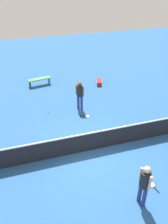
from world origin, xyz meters
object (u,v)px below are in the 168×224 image
Objects in this scene: tennis_ball_stray_left at (93,136)px; player_far_side at (145,183)px; tennis_racket_near_player at (87,116)px; courtside_bench at (39,79)px; tennis_ball_midcourt at (81,96)px; player_near_side at (80,93)px; tennis_racket_far_player at (152,185)px; tennis_ball_near_player at (116,91)px; tennis_ball_by_net at (144,128)px; tennis_ball_baseline at (48,112)px; equipment_bag at (99,82)px.

player_far_side is at bearing 95.61° from tennis_ball_stray_left.
courtside_bench is (1.86, -4.69, 0.40)m from tennis_racket_near_player.
tennis_ball_midcourt is 3.31m from courtside_bench.
player_near_side is 2.83× the size of tennis_racket_far_player.
tennis_ball_near_player reaches higher than tennis_racket_near_player.
player_far_side reaches higher than tennis_ball_by_net.
tennis_racket_far_player is at bearing 93.92° from tennis_ball_midcourt.
tennis_ball_near_player and tennis_ball_midcourt have the same top height.
tennis_ball_baseline is at bearing -59.53° from tennis_ball_stray_left.
tennis_ball_near_player is 4.78m from tennis_ball_baseline.
player_near_side reaches higher than tennis_ball_by_net.
tennis_racket_near_player is 3.07m from tennis_ball_by_net.
tennis_ball_baseline is at bearing -73.24° from player_far_side.
tennis_ball_baseline is 3.69m from courtside_bench.
player_near_side is 25.76× the size of tennis_ball_stray_left.
tennis_ball_stray_left is 5.91m from equipment_bag.
tennis_ball_midcourt is (-0.26, -7.99, -0.98)m from player_far_side.
player_far_side is at bearing 58.91° from tennis_ball_by_net.
courtside_bench is (1.72, -3.84, -0.59)m from player_near_side.
player_near_side reaches higher than tennis_ball_baseline.
tennis_racket_near_player is 0.72× the size of equipment_bag.
player_far_side is at bearing 91.01° from tennis_racket_near_player.
equipment_bag is at bearing -86.77° from tennis_ball_by_net.
tennis_ball_near_player is 1.00× the size of tennis_ball_baseline.
tennis_ball_baseline and tennis_ball_stray_left have the same top height.
tennis_ball_by_net is at bearing 85.70° from tennis_ball_near_player.
tennis_racket_far_player is 0.39× the size of courtside_bench.
tennis_ball_midcourt is (2.02, -4.20, 0.00)m from tennis_ball_by_net.
tennis_racket_far_player is (-0.88, 5.18, 0.00)m from tennis_racket_near_player.
tennis_ball_near_player and tennis_ball_stray_left have the same top height.
tennis_ball_by_net is at bearing 145.60° from tennis_ball_baseline.
tennis_racket_far_player is at bearing 99.60° from tennis_racket_near_player.
player_far_side is 5.81m from tennis_racket_near_player.
player_near_side reaches higher than courtside_bench.
tennis_ball_midcourt is 1.00× the size of tennis_ball_stray_left.
tennis_ball_midcourt and tennis_ball_stray_left have the same top height.
tennis_ball_stray_left reaches higher than tennis_racket_near_player.
player_far_side is 4.53m from tennis_ball_by_net.
tennis_ball_by_net is at bearing 132.16° from player_near_side.
player_far_side is at bearing 106.76° from tennis_ball_baseline.
tennis_ball_near_player is at bearing -165.39° from tennis_ball_baseline.
tennis_racket_far_player is at bearing -144.89° from player_far_side.
tennis_ball_stray_left is (0.65, 4.04, 0.00)m from tennis_ball_midcourt.
equipment_bag reaches higher than tennis_racket_far_player.
tennis_ball_by_net is at bearing -114.95° from tennis_racket_far_player.
tennis_ball_stray_left is at bearing -71.15° from tennis_racket_far_player.
tennis_racket_far_player is 3.58m from tennis_ball_by_net.
tennis_racket_far_player is 9.11× the size of tennis_ball_by_net.
tennis_ball_by_net is 2.68m from tennis_ball_stray_left.
tennis_ball_by_net and tennis_ball_baseline have the same top height.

